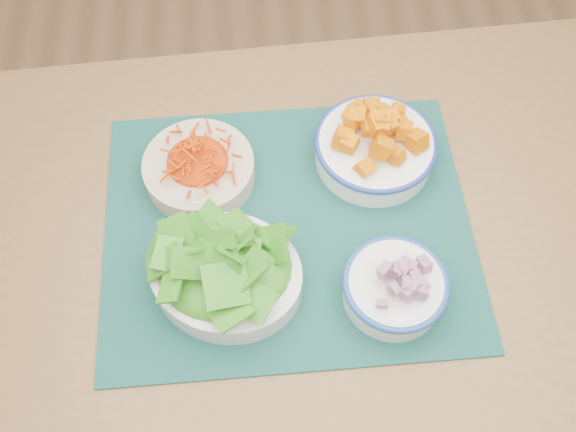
% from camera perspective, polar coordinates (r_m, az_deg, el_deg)
% --- Properties ---
extents(table, '(1.30, 0.89, 0.75)m').
position_cam_1_polar(table, '(1.08, 2.90, -4.58)').
color(table, brown).
rests_on(table, ground).
extents(placemat, '(0.57, 0.47, 0.00)m').
position_cam_1_polar(placemat, '(1.00, -0.00, -0.93)').
color(placemat, '#0B2E2A').
rests_on(placemat, table).
extents(carrot_bowl, '(0.18, 0.18, 0.07)m').
position_cam_1_polar(carrot_bowl, '(1.03, -7.97, 4.48)').
color(carrot_bowl, beige).
rests_on(carrot_bowl, placemat).
extents(squash_bowl, '(0.21, 0.21, 0.10)m').
position_cam_1_polar(squash_bowl, '(1.04, 7.83, 6.52)').
color(squash_bowl, white).
rests_on(squash_bowl, placemat).
extents(lettuce_bowl, '(0.28, 0.26, 0.11)m').
position_cam_1_polar(lettuce_bowl, '(0.91, -5.63, -4.63)').
color(lettuce_bowl, white).
rests_on(lettuce_bowl, placemat).
extents(onion_bowl, '(0.15, 0.15, 0.08)m').
position_cam_1_polar(onion_bowl, '(0.93, 9.51, -6.08)').
color(onion_bowl, white).
rests_on(onion_bowl, placemat).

